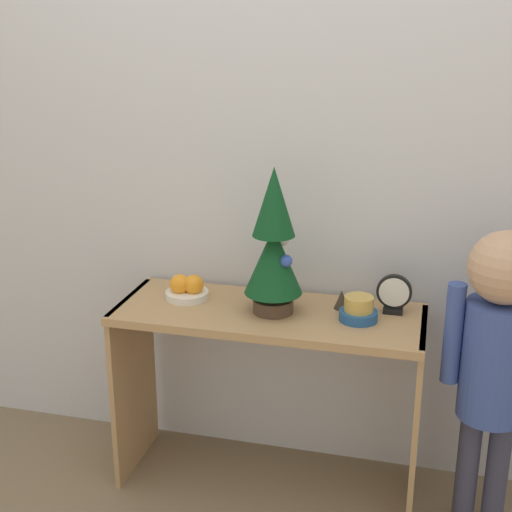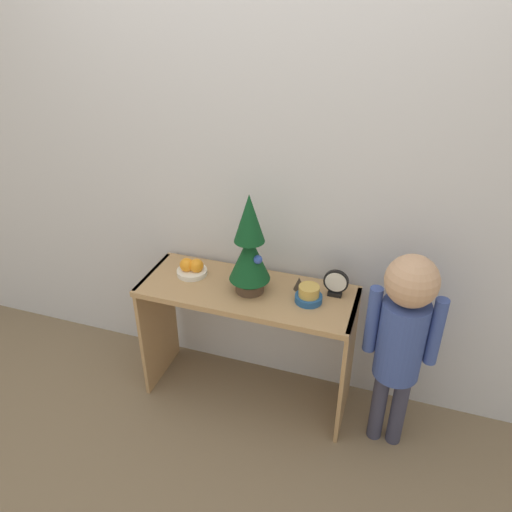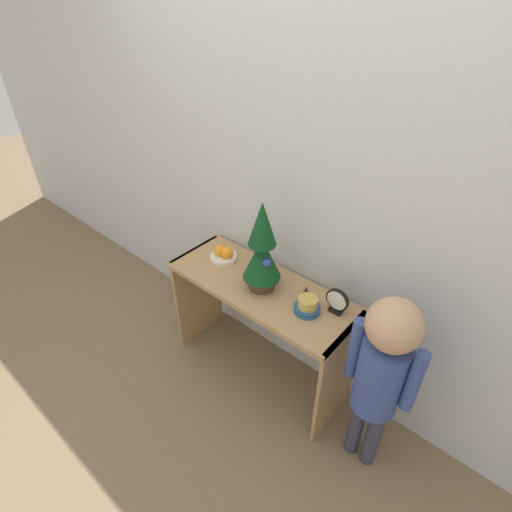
{
  "view_description": "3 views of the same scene",
  "coord_description": "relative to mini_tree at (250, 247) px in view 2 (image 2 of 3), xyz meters",
  "views": [
    {
      "loc": [
        0.54,
        -2.08,
        1.7
      ],
      "look_at": [
        -0.04,
        0.18,
        0.93
      ],
      "focal_mm": 50.0,
      "sensor_mm": 36.0,
      "label": 1
    },
    {
      "loc": [
        0.71,
        -1.76,
        2.12
      ],
      "look_at": [
        0.06,
        0.18,
        0.93
      ],
      "focal_mm": 35.0,
      "sensor_mm": 36.0,
      "label": 2
    },
    {
      "loc": [
        1.1,
        -1.09,
        2.13
      ],
      "look_at": [
        -0.0,
        0.18,
        0.92
      ],
      "focal_mm": 28.0,
      "sensor_mm": 36.0,
      "label": 3
    }
  ],
  "objects": [
    {
      "name": "mini_tree",
      "position": [
        0.0,
        0.0,
        0.0
      ],
      "size": [
        0.2,
        0.2,
        0.52
      ],
      "color": "#4C3828",
      "rests_on": "console_table"
    },
    {
      "name": "ground_plane",
      "position": [
        -0.02,
        -0.21,
        -0.96
      ],
      "size": [
        12.0,
        12.0,
        0.0
      ],
      "primitive_type": "plane",
      "color": "#7A664C"
    },
    {
      "name": "figurine",
      "position": [
        0.23,
        0.09,
        -0.22
      ],
      "size": [
        0.05,
        0.05,
        0.07
      ],
      "color": "#382D23",
      "rests_on": "console_table"
    },
    {
      "name": "fruit_bowl",
      "position": [
        -0.34,
        0.05,
        -0.22
      ],
      "size": [
        0.16,
        0.16,
        0.09
      ],
      "color": "silver",
      "rests_on": "console_table"
    },
    {
      "name": "back_wall",
      "position": [
        -0.02,
        0.26,
        0.29
      ],
      "size": [
        7.0,
        0.05,
        2.5
      ],
      "primitive_type": "cube",
      "color": "silver",
      "rests_on": "ground_plane"
    },
    {
      "name": "desk_clock",
      "position": [
        0.41,
        0.09,
        -0.18
      ],
      "size": [
        0.12,
        0.04,
        0.14
      ],
      "color": "black",
      "rests_on": "console_table"
    },
    {
      "name": "singing_bowl",
      "position": [
        0.3,
        0.0,
        -0.21
      ],
      "size": [
        0.13,
        0.13,
        0.09
      ],
      "color": "#235189",
      "rests_on": "console_table"
    },
    {
      "name": "child_figure",
      "position": [
        0.76,
        -0.07,
        -0.26
      ],
      "size": [
        0.34,
        0.23,
        1.09
      ],
      "color": "#38384C",
      "rests_on": "ground_plane"
    },
    {
      "name": "console_table",
      "position": [
        -0.02,
        0.01,
        -0.42
      ],
      "size": [
        1.1,
        0.42,
        0.71
      ],
      "color": "tan",
      "rests_on": "ground_plane"
    }
  ]
}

